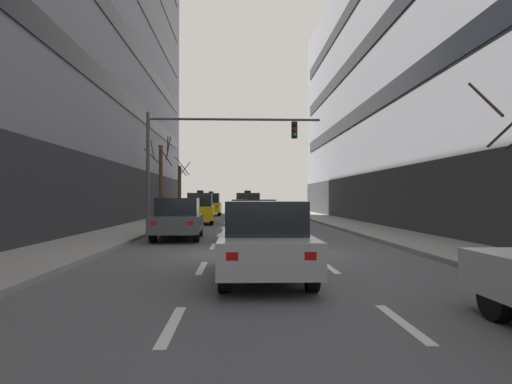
{
  "coord_description": "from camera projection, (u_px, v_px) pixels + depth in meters",
  "views": [
    {
      "loc": [
        -0.7,
        -14.2,
        1.75
      ],
      "look_at": [
        0.79,
        23.01,
        2.23
      ],
      "focal_mm": 31.41,
      "sensor_mm": 36.0,
      "label": 1
    }
  ],
  "objects": [
    {
      "name": "lane_stripe_l2_s3",
      "position": [
        329.0,
        267.0,
        11.26
      ],
      "size": [
        0.16,
        2.0,
        0.01
      ],
      "primitive_type": "cube",
      "color": "silver",
      "rests_on": "ground"
    },
    {
      "name": "lane_stripe_l1_s9",
      "position": [
        228.0,
        217.0,
        41.11
      ],
      "size": [
        0.16,
        2.0,
        0.01
      ],
      "primitive_type": "cube",
      "color": "silver",
      "rests_on": "ground"
    },
    {
      "name": "lane_stripe_l1_s7",
      "position": [
        225.0,
        223.0,
        31.12
      ],
      "size": [
        0.16,
        2.0,
        0.01
      ],
      "primitive_type": "cube",
      "color": "silver",
      "rests_on": "ground"
    },
    {
      "name": "lane_stripe_l1_s4",
      "position": [
        213.0,
        246.0,
        16.13
      ],
      "size": [
        0.16,
        2.0,
        0.01
      ],
      "primitive_type": "cube",
      "color": "silver",
      "rests_on": "ground"
    },
    {
      "name": "lane_stripe_l1_s2",
      "position": [
        172.0,
        325.0,
        6.14
      ],
      "size": [
        0.16,
        2.0,
        0.01
      ],
      "primitive_type": "cube",
      "color": "silver",
      "rests_on": "ground"
    },
    {
      "name": "lane_stripe_l2_s2",
      "position": [
        402.0,
        322.0,
        6.27
      ],
      "size": [
        0.16,
        2.0,
        0.01
      ],
      "primitive_type": "cube",
      "color": "silver",
      "rests_on": "ground"
    },
    {
      "name": "lane_stripe_l1_s5",
      "position": [
        219.0,
        235.0,
        21.12
      ],
      "size": [
        0.16,
        2.0,
        0.01
      ],
      "primitive_type": "cube",
      "color": "silver",
      "rests_on": "ground"
    },
    {
      "name": "lane_stripe_l1_s10",
      "position": [
        229.0,
        215.0,
        46.1
      ],
      "size": [
        0.16,
        2.0,
        0.01
      ],
      "primitive_type": "cube",
      "color": "silver",
      "rests_on": "ground"
    },
    {
      "name": "sidewalk_right",
      "position": [
        455.0,
        250.0,
        14.45
      ],
      "size": [
        3.03,
        80.0,
        0.14
      ],
      "primitive_type": "cube",
      "color": "gray",
      "rests_on": "ground"
    },
    {
      "name": "car_driving_0",
      "position": [
        246.0,
        208.0,
        41.19
      ],
      "size": [
        1.91,
        4.45,
        1.66
      ],
      "color": "black",
      "rests_on": "ground"
    },
    {
      "name": "taxi_driving_1",
      "position": [
        248.0,
        208.0,
        30.97
      ],
      "size": [
        1.85,
        4.31,
        2.25
      ],
      "color": "black",
      "rests_on": "ground"
    },
    {
      "name": "lane_stripe_l2_s6",
      "position": [
        277.0,
        227.0,
        26.25
      ],
      "size": [
        0.16,
        2.0,
        0.01
      ],
      "primitive_type": "cube",
      "color": "silver",
      "rests_on": "ground"
    },
    {
      "name": "lane_stripe_l2_s4",
      "position": [
        301.0,
        246.0,
        16.26
      ],
      "size": [
        0.16,
        2.0,
        0.01
      ],
      "primitive_type": "cube",
      "color": "silver",
      "rests_on": "ground"
    },
    {
      "name": "lane_stripe_l1_s6",
      "position": [
        223.0,
        228.0,
        26.12
      ],
      "size": [
        0.16,
        2.0,
        0.01
      ],
      "primitive_type": "cube",
      "color": "silver",
      "rests_on": "ground"
    },
    {
      "name": "taxi_driving_3",
      "position": [
        200.0,
        209.0,
        29.73
      ],
      "size": [
        1.95,
        4.33,
        2.24
      ],
      "color": "black",
      "rests_on": "ground"
    },
    {
      "name": "lane_stripe_l2_s7",
      "position": [
        271.0,
        223.0,
        31.24
      ],
      "size": [
        0.16,
        2.0,
        0.01
      ],
      "primitive_type": "cube",
      "color": "silver",
      "rests_on": "ground"
    },
    {
      "name": "lane_stripe_l2_s10",
      "position": [
        260.0,
        215.0,
        46.23
      ],
      "size": [
        0.16,
        2.0,
        0.01
      ],
      "primitive_type": "cube",
      "color": "silver",
      "rests_on": "ground"
    },
    {
      "name": "lane_stripe_l2_s5",
      "position": [
        287.0,
        234.0,
        21.25
      ],
      "size": [
        0.16,
        2.0,
        0.01
      ],
      "primitive_type": "cube",
      "color": "silver",
      "rests_on": "ground"
    },
    {
      "name": "lane_stripe_l1_s3",
      "position": [
        202.0,
        268.0,
        11.13
      ],
      "size": [
        0.16,
        2.0,
        0.01
      ],
      "primitive_type": "cube",
      "color": "silver",
      "rests_on": "ground"
    },
    {
      "name": "car_driving_4",
      "position": [
        178.0,
        219.0,
        18.93
      ],
      "size": [
        2.09,
        4.7,
        1.74
      ],
      "color": "black",
      "rests_on": "ground"
    },
    {
      "name": "lane_stripe_l2_s9",
      "position": [
        263.0,
        217.0,
        41.24
      ],
      "size": [
        0.16,
        2.0,
        0.01
      ],
      "primitive_type": "cube",
      "color": "silver",
      "rests_on": "ground"
    },
    {
      "name": "taxi_driving_6",
      "position": [
        211.0,
        204.0,
        43.81
      ],
      "size": [
        1.91,
        4.53,
        2.37
      ],
      "color": "black",
      "rests_on": "ground"
    },
    {
      "name": "lane_stripe_l1_s8",
      "position": [
        227.0,
        219.0,
        36.11
      ],
      "size": [
        0.16,
        2.0,
        0.01
      ],
      "primitive_type": "cube",
      "color": "silver",
      "rests_on": "ground"
    },
    {
      "name": "car_driving_5",
      "position": [
        264.0,
        241.0,
        9.63
      ],
      "size": [
        1.89,
        4.48,
        1.68
      ],
      "color": "black",
      "rests_on": "ground"
    },
    {
      "name": "ground_plane",
      "position": [
        260.0,
        253.0,
        14.19
      ],
      "size": [
        120.0,
        120.0,
        0.0
      ],
      "primitive_type": "plane",
      "color": "#515156"
    },
    {
      "name": "street_tree_1",
      "position": [
        161.0,
        180.0,
        30.77
      ],
      "size": [
        1.92,
        1.86,
        5.81
      ],
      "color": "#4C3823",
      "rests_on": "sidewalk_left"
    },
    {
      "name": "street_tree_2",
      "position": [
        180.0,
        189.0,
        40.68
      ],
      "size": [
        1.32,
        1.93,
        5.29
      ],
      "color": "#4C3823",
      "rests_on": "sidewalk_left"
    },
    {
      "name": "lane_stripe_l2_s8",
      "position": [
        266.0,
        219.0,
        36.24
      ],
      "size": [
        0.16,
        2.0,
        0.01
      ],
      "primitive_type": "cube",
      "color": "silver",
      "rests_on": "ground"
    },
    {
      "name": "sidewalk_left",
      "position": [
        58.0,
        252.0,
        13.94
      ],
      "size": [
        3.03,
        80.0,
        0.14
      ],
      "primitive_type": "cube",
      "color": "gray",
      "rests_on": "ground"
    },
    {
      "name": "traffic_signal_0",
      "position": [
        203.0,
        147.0,
        22.5
      ],
      "size": [
        8.76,
        0.35,
        5.91
      ],
      "color": "#4C4C51",
      "rests_on": "sidewalk_left"
    },
    {
      "name": "taxi_driving_2",
      "position": [
        253.0,
        221.0,
        17.48
      ],
      "size": [
        1.89,
        4.5,
        1.87
      ],
      "color": "black",
      "rests_on": "ground"
    }
  ]
}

